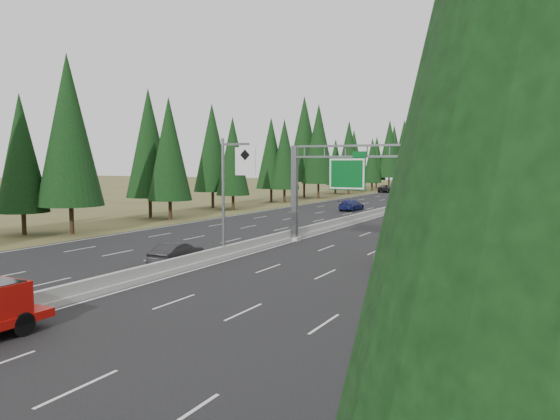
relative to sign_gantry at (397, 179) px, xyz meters
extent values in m
cube|color=black|center=(-8.92, 45.12, -5.23)|extent=(32.00, 260.00, 0.08)
cube|color=olive|center=(8.88, 45.12, -5.24)|extent=(3.60, 260.00, 0.06)
cube|color=#4E4C24|center=(-26.72, 45.12, -5.24)|extent=(3.60, 260.00, 0.06)
cube|color=#999993|center=(-8.92, 45.12, -5.04)|extent=(0.70, 260.00, 0.30)
cube|color=#999993|center=(-8.92, 45.12, -4.64)|extent=(0.30, 260.00, 0.60)
cube|color=slate|center=(-8.57, 0.12, -1.29)|extent=(0.45, 0.45, 7.80)
cube|color=#999993|center=(-8.57, 0.12, -5.04)|extent=(0.90, 0.90, 0.30)
cube|color=slate|center=(7.28, 0.12, -1.29)|extent=(0.45, 0.45, 7.80)
cube|color=#999993|center=(7.28, 0.12, -5.04)|extent=(0.90, 0.90, 0.30)
cube|color=slate|center=(-0.64, 0.12, 2.53)|extent=(15.85, 0.35, 0.16)
cube|color=slate|center=(-0.64, 0.12, 1.69)|extent=(15.85, 0.35, 0.16)
cube|color=#054C19|center=(-3.92, -0.13, 0.36)|extent=(3.00, 0.10, 2.50)
cube|color=silver|center=(-3.92, -0.19, 0.36)|extent=(2.85, 0.02, 2.35)
cube|color=#054C19|center=(-2.92, -0.13, 1.86)|extent=(1.10, 0.10, 0.45)
cube|color=black|center=(2.58, -0.18, 0.86)|extent=(4.50, 0.40, 1.50)
cube|color=orange|center=(2.58, -0.40, 1.21)|extent=(3.80, 0.02, 0.18)
cube|color=orange|center=(2.58, -0.40, 0.86)|extent=(3.80, 0.02, 0.18)
cube|color=orange|center=(2.58, -0.40, 0.51)|extent=(3.80, 0.02, 0.18)
cylinder|color=slate|center=(-8.92, -9.88, -1.19)|extent=(0.20, 0.20, 8.00)
cube|color=#999993|center=(-8.92, -9.88, -5.09)|extent=(0.50, 0.50, 0.20)
cube|color=slate|center=(-7.92, -9.88, 2.41)|extent=(2.00, 0.15, 0.15)
cube|color=silver|center=(-7.12, -10.00, 1.31)|extent=(1.50, 0.06, 1.80)
cylinder|color=black|center=(10.22, -6.85, -4.18)|extent=(0.40, 0.40, 2.18)
cone|color=black|center=(10.22, -6.85, 2.64)|extent=(4.91, 4.91, 11.45)
cylinder|color=black|center=(-28.46, -5.24, -3.97)|extent=(0.40, 0.40, 2.60)
cone|color=black|center=(-28.46, -5.24, 4.15)|extent=(5.85, 5.85, 13.65)
cylinder|color=black|center=(-32.04, -7.46, -4.25)|extent=(0.40, 0.40, 2.03)
cone|color=black|center=(-32.04, -7.46, 2.10)|extent=(4.57, 4.57, 10.67)
cylinder|color=black|center=(-28.74, 9.02, -4.15)|extent=(0.40, 0.40, 2.23)
cone|color=black|center=(-28.74, 9.02, 2.81)|extent=(5.01, 5.01, 11.70)
cylinder|color=black|center=(-32.33, 9.77, -4.05)|extent=(0.40, 0.40, 2.43)
cone|color=black|center=(-32.33, 9.77, 3.54)|extent=(5.47, 5.47, 12.76)
cylinder|color=black|center=(-29.48, 23.45, -4.24)|extent=(0.40, 0.40, 2.05)
cone|color=black|center=(-29.48, 23.45, 2.16)|extent=(4.61, 4.61, 10.75)
cylinder|color=black|center=(-33.74, 24.72, -4.07)|extent=(0.40, 0.40, 2.39)
cone|color=black|center=(-33.74, 24.72, 3.39)|extent=(5.38, 5.38, 12.54)
cylinder|color=black|center=(-29.82, 39.62, -4.18)|extent=(0.40, 0.40, 2.19)
cone|color=black|center=(-29.82, 39.62, 2.66)|extent=(4.92, 4.92, 11.48)
cylinder|color=black|center=(-32.30, 39.66, -4.15)|extent=(0.40, 0.40, 2.25)
cone|color=black|center=(-32.30, 39.66, 2.87)|extent=(5.05, 5.05, 11.79)
cylinder|color=black|center=(-28.93, 51.47, -3.90)|extent=(0.40, 0.40, 2.75)
cone|color=black|center=(-28.93, 51.47, 4.69)|extent=(6.18, 6.18, 14.42)
cylinder|color=black|center=(-32.33, 52.59, -3.76)|extent=(0.40, 0.40, 3.02)
cone|color=black|center=(-32.33, 52.59, 5.67)|extent=(6.79, 6.79, 15.85)
cylinder|color=black|center=(-28.87, 66.93, -4.05)|extent=(0.40, 0.40, 2.44)
cone|color=black|center=(-28.87, 66.93, 3.56)|extent=(5.48, 5.48, 12.79)
cylinder|color=black|center=(-32.28, 68.11, -4.34)|extent=(0.40, 0.40, 1.85)
cone|color=black|center=(-32.28, 68.11, 1.44)|extent=(4.16, 4.16, 9.71)
cylinder|color=black|center=(-28.20, 80.35, -4.29)|extent=(0.40, 0.40, 1.95)
cone|color=black|center=(-28.20, 80.35, 1.80)|extent=(4.39, 4.39, 10.24)
cylinder|color=black|center=(-33.33, 82.12, -4.13)|extent=(0.40, 0.40, 2.28)
cone|color=black|center=(-33.33, 82.12, 3.01)|extent=(5.14, 5.14, 11.99)
cylinder|color=black|center=(-28.98, 96.47, -3.87)|extent=(0.40, 0.40, 2.79)
cone|color=black|center=(-28.98, 96.47, 4.85)|extent=(6.28, 6.28, 14.66)
cylinder|color=black|center=(-32.21, 96.11, -4.20)|extent=(0.40, 0.40, 2.13)
cone|color=black|center=(-32.21, 96.11, 2.45)|extent=(4.79, 4.79, 11.18)
cylinder|color=black|center=(-29.37, 111.83, -3.78)|extent=(0.40, 0.40, 2.97)
cone|color=black|center=(-29.37, 111.83, 5.49)|extent=(6.68, 6.68, 15.58)
cylinder|color=black|center=(-31.98, 111.06, -3.91)|extent=(0.40, 0.40, 2.71)
cone|color=black|center=(-31.98, 111.06, 4.57)|extent=(6.11, 6.11, 14.25)
cylinder|color=black|center=(-28.35, 126.57, -3.76)|extent=(0.40, 0.40, 3.02)
cone|color=black|center=(-28.35, 126.57, 5.69)|extent=(6.80, 6.80, 15.87)
cylinder|color=black|center=(-33.29, 127.84, -4.01)|extent=(0.40, 0.40, 2.52)
cone|color=black|center=(-33.29, 127.84, 3.87)|extent=(5.67, 5.67, 13.24)
cylinder|color=black|center=(-28.99, 138.78, -4.09)|extent=(0.40, 0.40, 2.35)
cone|color=black|center=(-28.99, 138.78, 3.26)|extent=(5.29, 5.29, 12.35)
cylinder|color=black|center=(-32.89, 142.56, -4.03)|extent=(0.40, 0.40, 2.48)
cone|color=black|center=(-32.89, 142.56, 3.71)|extent=(5.57, 5.57, 13.00)
cylinder|color=black|center=(-29.33, 154.47, -3.86)|extent=(0.40, 0.40, 2.81)
cone|color=black|center=(-29.33, 154.47, 4.92)|extent=(6.32, 6.32, 14.76)
cylinder|color=black|center=(-32.32, 154.89, -4.11)|extent=(0.40, 0.40, 2.32)
cone|color=black|center=(-32.32, 154.89, 3.14)|extent=(5.22, 5.22, 12.18)
imported|color=#999A9E|center=(2.62, -6.59, -4.30)|extent=(3.18, 6.47, 1.77)
cylinder|color=black|center=(-6.47, -26.97, -4.74)|extent=(0.33, 0.89, 0.89)
imported|color=#145B2C|center=(1.63, 16.64, -4.47)|extent=(1.83, 4.28, 1.44)
imported|color=#570C15|center=(0.21, 33.39, -4.45)|extent=(1.62, 4.50, 1.48)
imported|color=black|center=(-3.83, 41.79, -4.40)|extent=(2.25, 5.43, 1.57)
imported|color=white|center=(-2.99, 56.63, -4.47)|extent=(2.51, 5.24, 1.44)
imported|color=black|center=(-7.42, 77.41, -4.48)|extent=(1.70, 4.18, 1.42)
imported|color=black|center=(-10.42, -12.95, -4.48)|extent=(1.86, 4.42, 1.42)
imported|color=navy|center=(-14.36, 29.20, -4.44)|extent=(2.24, 5.20, 1.49)
imported|color=#BABABA|center=(-10.42, 39.44, -4.38)|extent=(1.99, 4.80, 1.63)
imported|color=black|center=(-23.42, 76.04, -4.39)|extent=(2.66, 5.76, 1.60)
camera|label=1|loc=(11.14, -40.00, 1.20)|focal=35.00mm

